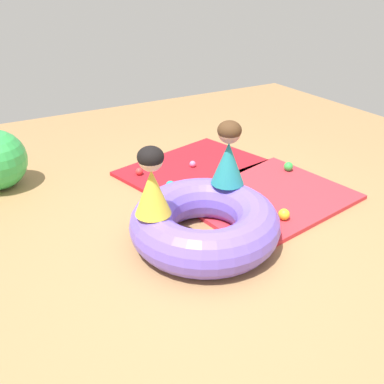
% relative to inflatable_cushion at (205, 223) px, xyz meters
% --- Properties ---
extents(ground_plane, '(8.00, 8.00, 0.00)m').
position_rel_inflatable_cushion_xyz_m(ground_plane, '(0.05, -0.01, -0.17)').
color(ground_plane, '#9E7549').
extents(gym_mat_near_left, '(1.65, 1.39, 0.04)m').
position_rel_inflatable_cushion_xyz_m(gym_mat_near_left, '(0.89, 0.31, -0.15)').
color(gym_mat_near_left, red).
rests_on(gym_mat_near_left, ground).
extents(gym_mat_far_left, '(1.68, 1.32, 0.04)m').
position_rel_inflatable_cushion_xyz_m(gym_mat_far_left, '(0.62, 1.27, -0.15)').
color(gym_mat_far_left, '#B21923').
rests_on(gym_mat_far_left, ground).
extents(inflatable_cushion, '(1.19, 1.19, 0.35)m').
position_rel_inflatable_cushion_xyz_m(inflatable_cushion, '(0.00, 0.00, 0.00)').
color(inflatable_cushion, '#7056D1').
rests_on(inflatable_cushion, ground).
extents(child_in_teal, '(0.33, 0.33, 0.54)m').
position_rel_inflatable_cushion_xyz_m(child_in_teal, '(0.35, 0.21, 0.44)').
color(child_in_teal, teal).
rests_on(child_in_teal, inflatable_cushion).
extents(child_in_yellow, '(0.29, 0.29, 0.53)m').
position_rel_inflatable_cushion_xyz_m(child_in_yellow, '(-0.41, 0.07, 0.43)').
color(child_in_yellow, yellow).
rests_on(child_in_yellow, inflatable_cushion).
extents(play_ball_yellow, '(0.08, 0.08, 0.08)m').
position_rel_inflatable_cushion_xyz_m(play_ball_yellow, '(0.64, 0.77, -0.10)').
color(play_ball_yellow, yellow).
rests_on(play_ball_yellow, gym_mat_near_left).
extents(play_ball_green, '(0.10, 0.10, 0.10)m').
position_rel_inflatable_cushion_xyz_m(play_ball_green, '(1.44, 0.65, -0.09)').
color(play_ball_green, green).
rests_on(play_ball_green, gym_mat_near_left).
extents(play_ball_blue, '(0.07, 0.07, 0.07)m').
position_rel_inflatable_cushion_xyz_m(play_ball_blue, '(0.67, 0.43, -0.10)').
color(play_ball_blue, blue).
rests_on(play_ball_blue, gym_mat_near_left).
extents(play_ball_pink, '(0.07, 0.07, 0.07)m').
position_rel_inflatable_cushion_xyz_m(play_ball_pink, '(0.61, 1.24, -0.10)').
color(play_ball_pink, pink).
rests_on(play_ball_pink, gym_mat_far_left).
extents(play_ball_teal, '(0.10, 0.10, 0.10)m').
position_rel_inflatable_cushion_xyz_m(play_ball_teal, '(0.14, 0.87, -0.09)').
color(play_ball_teal, teal).
rests_on(play_ball_teal, gym_mat_far_left).
extents(play_ball_orange, '(0.06, 0.06, 0.06)m').
position_rel_inflatable_cushion_xyz_m(play_ball_orange, '(0.44, -0.06, -0.10)').
color(play_ball_orange, orange).
rests_on(play_ball_orange, gym_mat_near_left).
extents(play_ball_red, '(0.08, 0.08, 0.08)m').
position_rel_inflatable_cushion_xyz_m(play_ball_red, '(0.02, 1.34, -0.10)').
color(play_ball_red, red).
rests_on(play_ball_red, gym_mat_far_left).
extents(play_ball_yellow_second, '(0.10, 0.10, 0.10)m').
position_rel_inflatable_cushion_xyz_m(play_ball_yellow_second, '(0.73, -0.10, -0.08)').
color(play_ball_yellow_second, yellow).
rests_on(play_ball_yellow_second, gym_mat_near_left).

